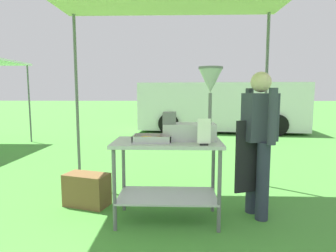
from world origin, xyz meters
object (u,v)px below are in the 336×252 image
object	(u,v)px
vendor	(258,137)
donut_tray	(152,139)
menu_sign	(204,134)
van_white	(220,106)
supply_crate	(87,190)
donut_fryer	(195,113)
donut_cart	(167,163)

from	to	relation	value
vendor	donut_tray	bearing A→B (deg)	-170.18
menu_sign	vendor	distance (m)	0.74
donut_tray	van_white	xyz separation A→B (m)	(1.79, 7.33, -0.03)
supply_crate	menu_sign	bearing A→B (deg)	-23.82
donut_tray	van_white	world-z (taller)	van_white
donut_tray	vendor	xyz separation A→B (m)	(1.16, 0.20, -0.00)
donut_tray	donut_fryer	bearing A→B (deg)	16.16
donut_fryer	vendor	xyz separation A→B (m)	(0.70, 0.07, -0.26)
donut_tray	supply_crate	world-z (taller)	donut_tray
donut_cart	donut_fryer	world-z (taller)	donut_fryer
vendor	van_white	size ratio (longest dim) A/B	0.28
menu_sign	vendor	size ratio (longest dim) A/B	0.16
donut_tray	supply_crate	size ratio (longest dim) A/B	0.67
donut_fryer	vendor	world-z (taller)	donut_fryer
menu_sign	donut_fryer	bearing A→B (deg)	103.58
menu_sign	van_white	world-z (taller)	van_white
donut_tray	menu_sign	xyz separation A→B (m)	(0.53, -0.17, 0.09)
donut_fryer	menu_sign	bearing A→B (deg)	-76.42
vendor	van_white	distance (m)	7.15
vendor	menu_sign	bearing A→B (deg)	-149.64
donut_cart	supply_crate	world-z (taller)	donut_cart
donut_cart	menu_sign	bearing A→B (deg)	-31.45
donut_tray	vendor	world-z (taller)	vendor
donut_cart	donut_tray	xyz separation A→B (m)	(-0.16, -0.05, 0.26)
donut_fryer	supply_crate	size ratio (longest dim) A/B	1.32
vendor	donut_fryer	bearing A→B (deg)	-174.43
van_white	donut_tray	bearing A→B (deg)	-103.71
donut_cart	van_white	distance (m)	7.45
donut_fryer	donut_cart	bearing A→B (deg)	-165.08
donut_cart	supply_crate	bearing A→B (deg)	159.21
donut_fryer	supply_crate	distance (m)	1.65
donut_tray	menu_sign	size ratio (longest dim) A/B	1.52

